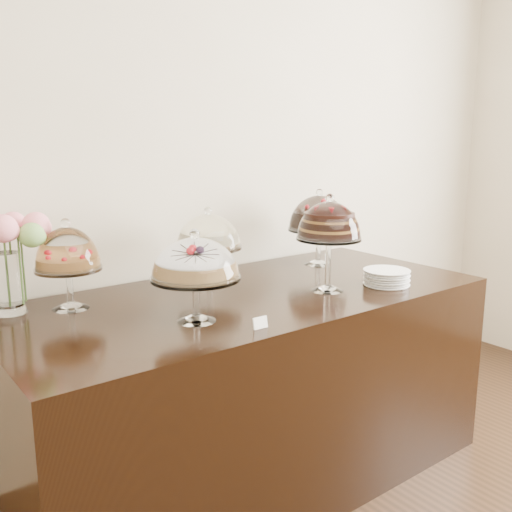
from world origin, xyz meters
TOP-DOWN VIEW (x-y plane):
  - wall_back at (0.00, 3.00)m, footprint 5.00×0.04m
  - display_counter at (-0.03, 2.45)m, footprint 2.20×1.00m
  - cake_stand_sugar_sponge at (-0.42, 2.26)m, footprint 0.34×0.34m
  - cake_stand_choco_layer at (0.28, 2.27)m, footprint 0.29×0.29m
  - cake_stand_cheesecake at (-0.08, 2.70)m, footprint 0.31×0.31m
  - cake_stand_dark_choco at (0.62, 2.69)m, footprint 0.33×0.33m
  - cake_stand_fruit_tart at (-0.75, 2.71)m, footprint 0.27×0.27m
  - flower_vase at (-0.95, 2.80)m, footprint 0.32×0.28m
  - plate_stack at (0.57, 2.17)m, footprint 0.21×0.21m
  - price_card_left at (-0.28, 2.05)m, footprint 0.06×0.02m

SIDE VIEW (x-z plane):
  - display_counter at x=-0.03m, z-range 0.00..0.90m
  - price_card_left at x=-0.28m, z-range 0.90..0.94m
  - plate_stack at x=0.57m, z-range 0.90..0.97m
  - cake_stand_sugar_sponge at x=-0.42m, z-range 0.95..1.31m
  - cake_stand_fruit_tart at x=-0.75m, z-range 0.94..1.32m
  - cake_stand_cheesecake at x=-0.08m, z-range 0.95..1.32m
  - cake_stand_dark_choco at x=0.62m, z-range 0.96..1.38m
  - flower_vase at x=-0.95m, z-range 0.97..1.40m
  - cake_stand_choco_layer at x=0.28m, z-range 0.99..1.43m
  - wall_back at x=0.00m, z-range 0.00..3.00m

